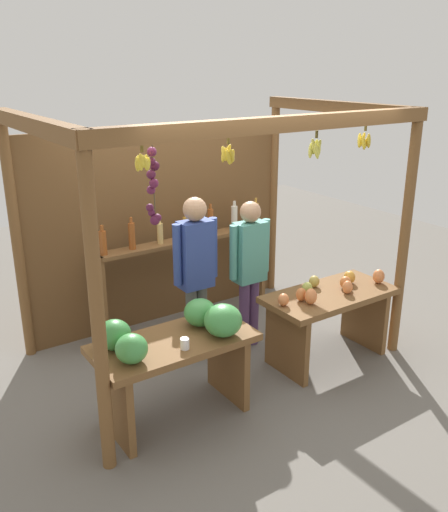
# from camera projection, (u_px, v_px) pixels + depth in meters

# --- Properties ---
(ground_plane) EXTENTS (12.00, 12.00, 0.00)m
(ground_plane) POSITION_uv_depth(u_px,v_px,m) (213.00, 351.00, 5.73)
(ground_plane) COLOR slate
(ground_plane) RESTS_ON ground
(market_stall) EXTENTS (3.28, 2.14, 2.45)m
(market_stall) POSITION_uv_depth(u_px,v_px,m) (186.00, 208.00, 5.63)
(market_stall) COLOR brown
(market_stall) RESTS_ON ground
(fruit_counter_left) EXTENTS (1.33, 0.68, 0.99)m
(fruit_counter_left) POSITION_uv_depth(u_px,v_px,m) (176.00, 347.00, 4.45)
(fruit_counter_left) COLOR brown
(fruit_counter_left) RESTS_ON ground
(fruit_counter_right) EXTENTS (1.33, 0.64, 0.87)m
(fruit_counter_right) POSITION_uv_depth(u_px,v_px,m) (329.00, 308.00, 5.41)
(fruit_counter_right) COLOR brown
(fruit_counter_right) RESTS_ON ground
(bottle_shelf_unit) EXTENTS (2.10, 0.22, 1.35)m
(bottle_shelf_unit) POSITION_uv_depth(u_px,v_px,m) (186.00, 255.00, 6.14)
(bottle_shelf_unit) COLOR brown
(bottle_shelf_unit) RESTS_ON ground
(vendor_man) EXTENTS (0.48, 0.23, 1.67)m
(vendor_man) POSITION_uv_depth(u_px,v_px,m) (196.00, 265.00, 5.26)
(vendor_man) COLOR #50544E
(vendor_man) RESTS_ON ground
(vendor_woman) EXTENTS (0.48, 0.21, 1.56)m
(vendor_woman) POSITION_uv_depth(u_px,v_px,m) (250.00, 262.00, 5.56)
(vendor_woman) COLOR #563964
(vendor_woman) RESTS_ON ground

